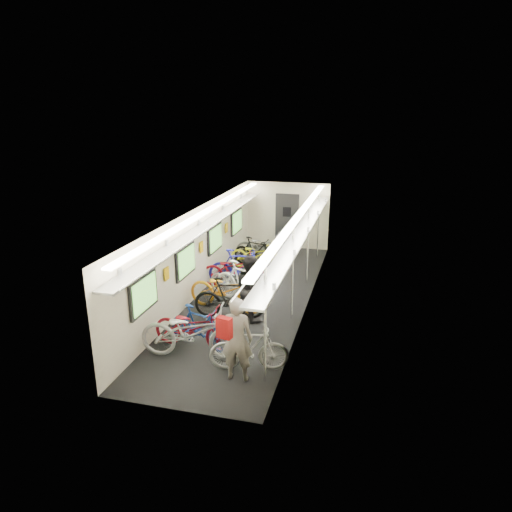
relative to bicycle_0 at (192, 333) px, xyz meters
The scene contains 17 objects.
train_car_shell 4.18m from the bicycle_0, 89.86° to the left, with size 10.00×10.00×10.00m.
bicycle_0 is the anchor object (origin of this frame).
bicycle_1 0.47m from the bicycle_0, 94.09° to the left, with size 0.44×1.54×0.93m, color navy.
bicycle_2 0.43m from the bicycle_0, 109.07° to the left, with size 0.63×1.80×0.95m, color maroon.
bicycle_3 2.00m from the bicycle_0, 85.69° to the left, with size 0.49×1.73×1.04m, color black.
bicycle_4 2.44m from the bicycle_0, 92.08° to the left, with size 0.70×2.00×1.05m, color orange.
bicycle_5 2.97m from the bicycle_0, 85.80° to the left, with size 0.52×1.86×1.11m, color white.
bicycle_6 3.19m from the bicycle_0, 90.31° to the left, with size 0.62×1.79×0.94m, color #A09FA3.
bicycle_7 4.19m from the bicycle_0, 93.14° to the left, with size 0.51×1.79×1.08m, color #1B1DA5.
bicycle_8 4.14m from the bicycle_0, 95.59° to the left, with size 0.64×1.84×0.96m, color maroon.
bicycle_9 5.85m from the bicycle_0, 91.78° to the left, with size 0.46×1.63×0.98m, color black.
bicycle_10 5.65m from the bicycle_0, 91.15° to the left, with size 0.61×1.76×0.93m, color yellow.
bicycle_11 1.24m from the bicycle_0, ahead, with size 0.44×1.54×0.93m, color #BDBCBF.
bicycle_12 6.53m from the bicycle_0, 90.94° to the left, with size 0.65×1.86×0.98m, color slate.
passenger_near 1.24m from the bicycle_0, 24.90° to the right, with size 0.60×0.40×1.65m, color gray.
passenger_mid 2.18m from the bicycle_0, 72.53° to the left, with size 0.78×0.61×1.61m, color black.
backpack 1.59m from the bicycle_0, 43.97° to the right, with size 0.26×0.14×0.38m, color #9E0F10.
Camera 1 is at (2.93, -11.01, 4.82)m, focal length 32.00 mm.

